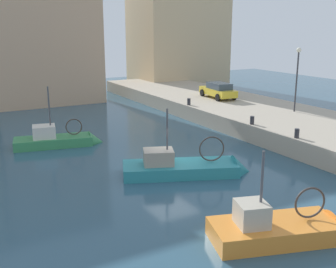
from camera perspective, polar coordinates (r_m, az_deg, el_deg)
water_surface at (r=23.14m, az=0.45°, el=-4.58°), size 80.00×80.00×0.00m
quay_wall at (r=30.12m, az=19.85°, el=0.28°), size 9.00×56.00×1.20m
fishing_boat_teal at (r=22.10m, az=2.73°, el=-5.25°), size 6.98×4.34×4.49m
fishing_boat_green at (r=28.13m, az=-14.63°, el=-1.28°), size 5.89×2.81×4.68m
fishing_boat_orange at (r=16.37m, az=15.61°, el=-13.26°), size 5.80×3.45×4.33m
parked_car_yellow at (r=38.26m, az=6.88°, el=5.97°), size 2.19×4.41×1.41m
mooring_bollard_south at (r=25.61m, az=17.21°, el=0.09°), size 0.28×0.28×0.55m
mooring_bollard_mid at (r=28.42m, az=11.43°, el=1.86°), size 0.28×0.28×0.55m
mooring_bollard_north at (r=34.75m, az=2.87°, el=4.44°), size 0.28×0.28×0.55m
quay_streetlamp at (r=33.06m, az=17.28°, el=8.50°), size 0.36×0.36×4.83m
waterfront_building_west at (r=44.68m, az=-16.89°, el=13.00°), size 10.67×8.10×13.59m
waterfront_building_west_mid at (r=54.19m, az=1.35°, el=13.56°), size 11.36×8.17×13.18m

